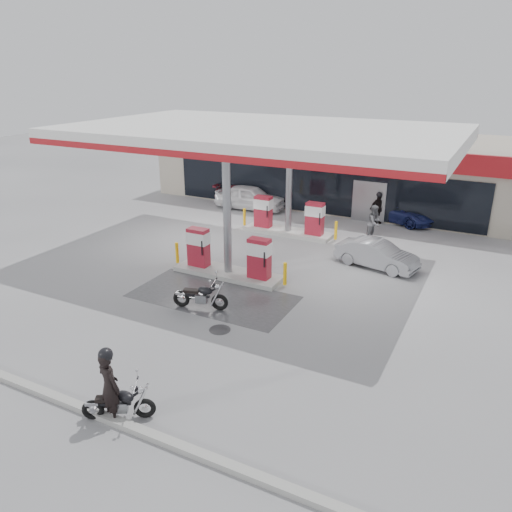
{
  "coord_description": "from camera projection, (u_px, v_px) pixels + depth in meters",
  "views": [
    {
      "loc": [
        9.49,
        -14.05,
        7.97
      ],
      "look_at": [
        1.43,
        1.66,
        1.2
      ],
      "focal_mm": 35.0,
      "sensor_mm": 36.0,
      "label": 1
    }
  ],
  "objects": [
    {
      "name": "hatchback_silver",
      "position": [
        377.0,
        254.0,
        20.84
      ],
      "size": [
        3.63,
        1.89,
        1.14
      ],
      "primitive_type": "imported",
      "rotation": [
        0.0,
        0.0,
        1.36
      ],
      "color": "gray",
      "rests_on": "ground"
    },
    {
      "name": "biker_main",
      "position": [
        109.0,
        387.0,
        11.7
      ],
      "size": [
        0.76,
        0.6,
        1.83
      ],
      "primitive_type": "imported",
      "rotation": [
        0.0,
        0.0,
        2.88
      ],
      "color": "black",
      "rests_on": "ground"
    },
    {
      "name": "parked_car_right",
      "position": [
        399.0,
        211.0,
        27.03
      ],
      "size": [
        4.65,
        3.3,
        1.18
      ],
      "primitive_type": "imported",
      "rotation": [
        0.0,
        0.0,
        1.22
      ],
      "color": "navy",
      "rests_on": "ground"
    },
    {
      "name": "pump_island_near",
      "position": [
        228.0,
        259.0,
        19.97
      ],
      "size": [
        5.14,
        1.3,
        1.78
      ],
      "color": "#9E9E99",
      "rests_on": "ground"
    },
    {
      "name": "ground",
      "position": [
        201.0,
        294.0,
        18.57
      ],
      "size": [
        90.0,
        90.0,
        0.0
      ],
      "primitive_type": "plane",
      "color": "gray",
      "rests_on": "ground"
    },
    {
      "name": "attendant",
      "position": [
        374.0,
        223.0,
        23.99
      ],
      "size": [
        0.89,
        1.01,
        1.74
      ],
      "primitive_type": "imported",
      "rotation": [
        0.0,
        0.0,
        1.26
      ],
      "color": "#5B5B60",
      "rests_on": "ground"
    },
    {
      "name": "main_motorcycle",
      "position": [
        120.0,
        404.0,
        11.9
      ],
      "size": [
        1.59,
        1.02,
        0.91
      ],
      "rotation": [
        0.0,
        0.0,
        0.52
      ],
      "color": "black",
      "rests_on": "ground"
    },
    {
      "name": "wet_patch",
      "position": [
        213.0,
        297.0,
        18.35
      ],
      "size": [
        6.0,
        3.0,
        0.0
      ],
      "primitive_type": "cube",
      "color": "#4C4C4F",
      "rests_on": "ground"
    },
    {
      "name": "store_building",
      "position": [
        340.0,
        167.0,
        31.09
      ],
      "size": [
        22.0,
        8.22,
        4.0
      ],
      "color": "#AA9E8F",
      "rests_on": "ground"
    },
    {
      "name": "parked_motorcycle",
      "position": [
        201.0,
        297.0,
        17.31
      ],
      "size": [
        1.96,
        0.84,
        1.03
      ],
      "rotation": [
        0.0,
        0.0,
        0.27
      ],
      "color": "black",
      "rests_on": "ground"
    },
    {
      "name": "parked_car_left",
      "position": [
        247.0,
        195.0,
        30.24
      ],
      "size": [
        4.04,
        1.69,
        1.17
      ],
      "primitive_type": "imported",
      "rotation": [
        0.0,
        0.0,
        1.59
      ],
      "color": "#53121B",
      "rests_on": "ground"
    },
    {
      "name": "biker_walking",
      "position": [
        378.0,
        209.0,
        26.57
      ],
      "size": [
        0.96,
        0.95,
        1.63
      ],
      "primitive_type": "imported",
      "rotation": [
        0.0,
        0.0,
        0.77
      ],
      "color": "black",
      "rests_on": "ground"
    },
    {
      "name": "kerb",
      "position": [
        51.0,
        396.0,
        12.72
      ],
      "size": [
        28.0,
        0.25,
        0.15
      ],
      "primitive_type": "cube",
      "color": "gray",
      "rests_on": "ground"
    },
    {
      "name": "canopy",
      "position": [
        262.0,
        134.0,
        20.83
      ],
      "size": [
        16.0,
        10.02,
        5.51
      ],
      "color": "silver",
      "rests_on": "ground"
    },
    {
      "name": "drain_cover",
      "position": [
        220.0,
        330.0,
        16.05
      ],
      "size": [
        0.7,
        0.7,
        0.01
      ],
      "primitive_type": "cylinder",
      "color": "#38383A",
      "rests_on": "ground"
    },
    {
      "name": "pump_island_far",
      "position": [
        288.0,
        220.0,
        24.96
      ],
      "size": [
        5.14,
        1.3,
        1.78
      ],
      "color": "#9E9E99",
      "rests_on": "ground"
    },
    {
      "name": "sedan_white",
      "position": [
        250.0,
        197.0,
        29.26
      ],
      "size": [
        4.27,
        1.96,
        1.42
      ],
      "primitive_type": "imported",
      "rotation": [
        0.0,
        0.0,
        1.64
      ],
      "color": "white",
      "rests_on": "ground"
    }
  ]
}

